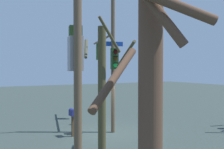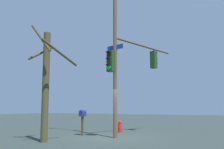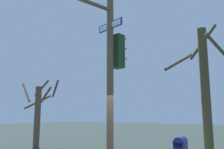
% 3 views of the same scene
% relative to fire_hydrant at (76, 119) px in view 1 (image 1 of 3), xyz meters
% --- Properties ---
extents(ground_plane, '(80.00, 80.00, 0.00)m').
position_rel_fire_hydrant_xyz_m(ground_plane, '(2.81, 0.78, -0.34)').
color(ground_plane, '#2D3936').
extents(main_signal_pole_assembly, '(5.95, 4.41, 9.41)m').
position_rel_fire_hydrant_xyz_m(main_signal_pole_assembly, '(1.91, 1.07, 4.65)').
color(main_signal_pole_assembly, brown).
rests_on(main_signal_pole_assembly, ground).
extents(secondary_pole_assembly, '(0.78, 0.47, 8.50)m').
position_rel_fire_hydrant_xyz_m(secondary_pole_assembly, '(7.75, -2.94, 3.78)').
color(secondary_pole_assembly, brown).
rests_on(secondary_pole_assembly, ground).
extents(fire_hydrant, '(0.38, 0.24, 0.73)m').
position_rel_fire_hydrant_xyz_m(fire_hydrant, '(0.00, 0.00, 0.00)').
color(fire_hydrant, red).
rests_on(fire_hydrant, ground).
extents(mailbox, '(0.46, 0.27, 1.41)m').
position_rel_fire_hydrant_xyz_m(mailbox, '(2.46, -1.13, 0.76)').
color(mailbox, '#4C3823').
rests_on(mailbox, ground).
extents(bare_tree_behind_pole, '(2.05, 1.67, 5.83)m').
position_rel_fire_hydrant_xyz_m(bare_tree_behind_pole, '(11.61, -3.34, 2.48)').
color(bare_tree_behind_pole, brown).
rests_on(bare_tree_behind_pole, ground).
extents(bare_tree_across_street, '(2.08, 2.12, 5.36)m').
position_rel_fire_hydrant_xyz_m(bare_tree_across_street, '(5.62, -1.03, 2.39)').
color(bare_tree_across_street, '#454026').
rests_on(bare_tree_across_street, ground).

